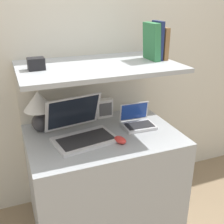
{
  "coord_description": "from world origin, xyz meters",
  "views": [
    {
      "loc": [
        -0.56,
        -1.25,
        1.59
      ],
      "look_at": [
        0.06,
        0.35,
        0.87
      ],
      "focal_mm": 45.0,
      "sensor_mm": 36.0,
      "label": 1
    }
  ],
  "objects_px": {
    "laptop_small": "(137,121)",
    "shelf_gadget": "(36,64)",
    "laptop_large": "(81,130)",
    "book_green": "(152,42)",
    "book_navy": "(157,41)",
    "table_lamp": "(39,106)",
    "router_box": "(104,108)",
    "book_brown": "(162,43)",
    "computer_mouse": "(120,140)"
  },
  "relations": [
    {
      "from": "book_green",
      "to": "shelf_gadget",
      "type": "distance_m",
      "value": 0.77
    },
    {
      "from": "laptop_small",
      "to": "router_box",
      "type": "bearing_deg",
      "value": 124.32
    },
    {
      "from": "table_lamp",
      "to": "router_box",
      "type": "distance_m",
      "value": 0.51
    },
    {
      "from": "book_navy",
      "to": "computer_mouse",
      "type": "bearing_deg",
      "value": -147.78
    },
    {
      "from": "table_lamp",
      "to": "computer_mouse",
      "type": "height_order",
      "value": "table_lamp"
    },
    {
      "from": "laptop_large",
      "to": "shelf_gadget",
      "type": "relative_size",
      "value": 4.49
    },
    {
      "from": "router_box",
      "to": "book_green",
      "type": "bearing_deg",
      "value": -36.36
    },
    {
      "from": "book_navy",
      "to": "book_green",
      "type": "bearing_deg",
      "value": 180.0
    },
    {
      "from": "table_lamp",
      "to": "book_green",
      "type": "distance_m",
      "value": 0.87
    },
    {
      "from": "table_lamp",
      "to": "book_green",
      "type": "height_order",
      "value": "book_green"
    },
    {
      "from": "laptop_large",
      "to": "laptop_small",
      "type": "distance_m",
      "value": 0.43
    },
    {
      "from": "laptop_large",
      "to": "book_green",
      "type": "distance_m",
      "value": 0.75
    },
    {
      "from": "book_navy",
      "to": "shelf_gadget",
      "type": "distance_m",
      "value": 0.81
    },
    {
      "from": "laptop_small",
      "to": "book_green",
      "type": "distance_m",
      "value": 0.56
    },
    {
      "from": "laptop_small",
      "to": "router_box",
      "type": "distance_m",
      "value": 0.29
    },
    {
      "from": "book_navy",
      "to": "laptop_small",
      "type": "bearing_deg",
      "value": -164.06
    },
    {
      "from": "laptop_large",
      "to": "book_navy",
      "type": "distance_m",
      "value": 0.78
    },
    {
      "from": "computer_mouse",
      "to": "book_brown",
      "type": "distance_m",
      "value": 0.71
    },
    {
      "from": "laptop_small",
      "to": "book_navy",
      "type": "bearing_deg",
      "value": 15.94
    },
    {
      "from": "book_green",
      "to": "router_box",
      "type": "bearing_deg",
      "value": 143.64
    },
    {
      "from": "computer_mouse",
      "to": "table_lamp",
      "type": "bearing_deg",
      "value": 141.26
    },
    {
      "from": "shelf_gadget",
      "to": "table_lamp",
      "type": "bearing_deg",
      "value": 89.01
    },
    {
      "from": "table_lamp",
      "to": "router_box",
      "type": "height_order",
      "value": "table_lamp"
    },
    {
      "from": "book_brown",
      "to": "router_box",
      "type": "bearing_deg",
      "value": 150.56
    },
    {
      "from": "computer_mouse",
      "to": "router_box",
      "type": "relative_size",
      "value": 0.77
    },
    {
      "from": "laptop_small",
      "to": "shelf_gadget",
      "type": "xyz_separation_m",
      "value": [
        -0.66,
        0.04,
        0.46
      ]
    },
    {
      "from": "computer_mouse",
      "to": "router_box",
      "type": "bearing_deg",
      "value": 83.58
    },
    {
      "from": "book_green",
      "to": "shelf_gadget",
      "type": "relative_size",
      "value": 2.51
    },
    {
      "from": "laptop_small",
      "to": "shelf_gadget",
      "type": "distance_m",
      "value": 0.8
    },
    {
      "from": "table_lamp",
      "to": "book_green",
      "type": "relative_size",
      "value": 1.17
    },
    {
      "from": "table_lamp",
      "to": "book_navy",
      "type": "xyz_separation_m",
      "value": [
        0.8,
        -0.13,
        0.41
      ]
    },
    {
      "from": "book_green",
      "to": "shelf_gadget",
      "type": "height_order",
      "value": "book_green"
    },
    {
      "from": "book_brown",
      "to": "table_lamp",
      "type": "bearing_deg",
      "value": 171.34
    },
    {
      "from": "computer_mouse",
      "to": "shelf_gadget",
      "type": "distance_m",
      "value": 0.69
    },
    {
      "from": "router_box",
      "to": "book_navy",
      "type": "distance_m",
      "value": 0.63
    },
    {
      "from": "laptop_small",
      "to": "router_box",
      "type": "height_order",
      "value": "laptop_small"
    },
    {
      "from": "laptop_small",
      "to": "book_brown",
      "type": "height_order",
      "value": "book_brown"
    },
    {
      "from": "book_brown",
      "to": "shelf_gadget",
      "type": "distance_m",
      "value": 0.85
    },
    {
      "from": "table_lamp",
      "to": "laptop_large",
      "type": "height_order",
      "value": "table_lamp"
    },
    {
      "from": "computer_mouse",
      "to": "book_green",
      "type": "xyz_separation_m",
      "value": [
        0.32,
        0.23,
        0.56
      ]
    },
    {
      "from": "laptop_small",
      "to": "book_navy",
      "type": "height_order",
      "value": "book_navy"
    },
    {
      "from": "laptop_large",
      "to": "laptop_small",
      "type": "relative_size",
      "value": 1.92
    },
    {
      "from": "laptop_small",
      "to": "book_navy",
      "type": "relative_size",
      "value": 0.9
    },
    {
      "from": "table_lamp",
      "to": "shelf_gadget",
      "type": "distance_m",
      "value": 0.34
    },
    {
      "from": "book_navy",
      "to": "shelf_gadget",
      "type": "height_order",
      "value": "book_navy"
    },
    {
      "from": "router_box",
      "to": "book_navy",
      "type": "height_order",
      "value": "book_navy"
    },
    {
      "from": "computer_mouse",
      "to": "shelf_gadget",
      "type": "bearing_deg",
      "value": 152.96
    },
    {
      "from": "router_box",
      "to": "book_green",
      "type": "distance_m",
      "value": 0.61
    },
    {
      "from": "laptop_large",
      "to": "shelf_gadget",
      "type": "bearing_deg",
      "value": 163.04
    },
    {
      "from": "computer_mouse",
      "to": "router_box",
      "type": "xyz_separation_m",
      "value": [
        0.05,
        0.42,
        0.05
      ]
    }
  ]
}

